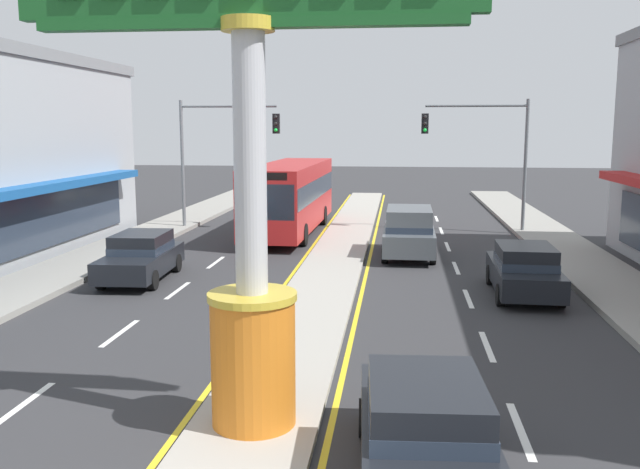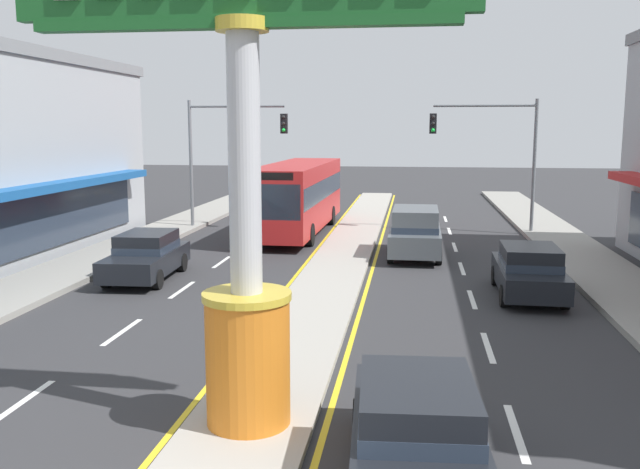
% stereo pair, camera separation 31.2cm
% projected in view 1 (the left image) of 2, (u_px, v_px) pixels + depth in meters
% --- Properties ---
extents(median_strip, '(2.13, 52.00, 0.14)m').
position_uv_depth(median_strip, '(334.00, 263.00, 24.73)').
color(median_strip, '#A39E93').
rests_on(median_strip, ground).
extents(sidewalk_left, '(2.67, 60.00, 0.18)m').
position_uv_depth(sidewalk_left, '(71.00, 268.00, 23.78)').
color(sidewalk_left, gray).
rests_on(sidewalk_left, ground).
extents(sidewalk_right, '(2.67, 60.00, 0.18)m').
position_uv_depth(sidewalk_right, '(609.00, 281.00, 21.74)').
color(sidewalk_right, gray).
rests_on(sidewalk_right, ground).
extents(lane_markings, '(8.87, 52.00, 0.01)m').
position_uv_depth(lane_markings, '(330.00, 273.00, 23.41)').
color(lane_markings, silver).
rests_on(lane_markings, ground).
extents(district_sign, '(7.14, 1.44, 7.91)m').
position_uv_depth(district_sign, '(251.00, 195.00, 10.67)').
color(district_sign, orange).
rests_on(district_sign, median_strip).
extents(traffic_light_left_side, '(4.86, 0.46, 6.20)m').
position_uv_depth(traffic_light_left_side, '(218.00, 142.00, 32.48)').
color(traffic_light_left_side, slate).
rests_on(traffic_light_left_side, ground).
extents(traffic_light_right_side, '(4.86, 0.46, 6.20)m').
position_uv_depth(traffic_light_right_side, '(487.00, 142.00, 31.46)').
color(traffic_light_right_side, slate).
rests_on(traffic_light_right_side, ground).
extents(sedan_near_right_lane, '(2.02, 4.39, 1.53)m').
position_uv_depth(sedan_near_right_lane, '(425.00, 429.00, 9.53)').
color(sedan_near_right_lane, black).
rests_on(sedan_near_right_lane, ground).
extents(bus_far_right_lane, '(2.75, 11.25, 3.26)m').
position_uv_depth(bus_far_right_lane, '(291.00, 193.00, 31.92)').
color(bus_far_right_lane, '#B21E1E').
rests_on(bus_far_right_lane, ground).
extents(suv_near_left_lane, '(2.00, 4.62, 1.90)m').
position_uv_depth(suv_near_left_lane, '(409.00, 231.00, 26.19)').
color(suv_near_left_lane, '#4C5156').
rests_on(suv_near_left_lane, ground).
extents(sedan_mid_left_lane, '(1.91, 4.34, 1.53)m').
position_uv_depth(sedan_mid_left_lane, '(524.00, 270.00, 20.14)').
color(sedan_mid_left_lane, black).
rests_on(sedan_mid_left_lane, ground).
extents(sedan_far_left_oncoming, '(2.00, 4.38, 1.53)m').
position_uv_depth(sedan_far_left_oncoming, '(141.00, 256.00, 22.28)').
color(sedan_far_left_oncoming, black).
rests_on(sedan_far_left_oncoming, ground).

